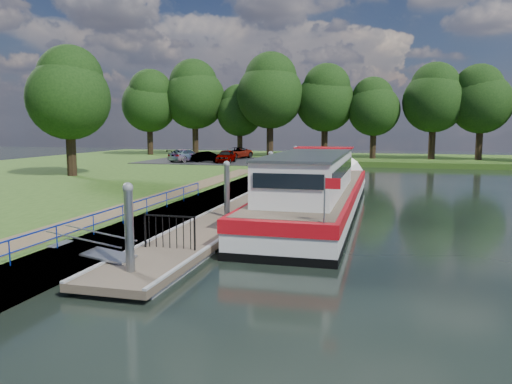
% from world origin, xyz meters
% --- Properties ---
extents(ground, '(160.00, 160.00, 0.00)m').
position_xyz_m(ground, '(0.00, 0.00, 0.00)').
color(ground, black).
rests_on(ground, ground).
extents(riverbank, '(32.00, 90.00, 0.78)m').
position_xyz_m(riverbank, '(-18.00, 15.00, 0.39)').
color(riverbank, '#2D5117').
rests_on(riverbank, ground).
extents(bank_edge, '(1.10, 90.00, 0.78)m').
position_xyz_m(bank_edge, '(-2.55, 15.00, 0.39)').
color(bank_edge, '#473D2D').
rests_on(bank_edge, ground).
extents(far_bank, '(60.00, 18.00, 0.60)m').
position_xyz_m(far_bank, '(12.00, 52.00, 0.30)').
color(far_bank, '#2D5117').
rests_on(far_bank, ground).
extents(footpath, '(1.60, 40.00, 0.05)m').
position_xyz_m(footpath, '(-4.40, 8.00, 0.80)').
color(footpath, brown).
rests_on(footpath, riverbank).
extents(carpark, '(14.00, 12.00, 0.06)m').
position_xyz_m(carpark, '(-11.00, 38.00, 0.81)').
color(carpark, black).
rests_on(carpark, riverbank).
extents(blue_fence, '(0.04, 18.04, 0.72)m').
position_xyz_m(blue_fence, '(-2.75, 3.00, 1.31)').
color(blue_fence, '#0C2DBF').
rests_on(blue_fence, riverbank).
extents(pontoon, '(2.50, 30.00, 0.56)m').
position_xyz_m(pontoon, '(0.00, 13.00, 0.18)').
color(pontoon, brown).
rests_on(pontoon, ground).
extents(mooring_piles, '(0.30, 27.30, 3.55)m').
position_xyz_m(mooring_piles, '(0.00, 13.00, 1.28)').
color(mooring_piles, gray).
rests_on(mooring_piles, ground).
extents(gangway, '(2.58, 1.00, 0.92)m').
position_xyz_m(gangway, '(-1.85, 0.50, 0.63)').
color(gangway, '#A5A8AD').
rests_on(gangway, ground).
extents(gate_panel, '(1.85, 0.05, 1.15)m').
position_xyz_m(gate_panel, '(-0.00, 2.20, 1.15)').
color(gate_panel, black).
rests_on(gate_panel, ground).
extents(barge, '(4.36, 21.15, 4.78)m').
position_xyz_m(barge, '(3.60, 12.92, 1.09)').
color(barge, black).
rests_on(barge, ground).
extents(horizon_trees, '(54.38, 10.03, 12.87)m').
position_xyz_m(horizon_trees, '(-1.61, 48.68, 7.95)').
color(horizon_trees, '#332316').
rests_on(horizon_trees, ground).
extents(bank_tree_a, '(6.12, 6.12, 9.72)m').
position_xyz_m(bank_tree_a, '(-15.99, 20.08, 7.02)').
color(bank_tree_a, '#332316').
rests_on(bank_tree_a, riverbank).
extents(car_a, '(1.84, 3.92, 1.30)m').
position_xyz_m(car_a, '(-8.64, 35.09, 1.48)').
color(car_a, '#999999').
rests_on(car_a, carpark).
extents(car_b, '(3.33, 1.25, 1.09)m').
position_xyz_m(car_b, '(-10.58, 35.18, 1.38)').
color(car_b, '#999999').
rests_on(car_b, carpark).
extents(car_c, '(2.99, 4.79, 1.29)m').
position_xyz_m(car_c, '(-13.14, 35.47, 1.48)').
color(car_c, '#999999').
rests_on(car_c, carpark).
extents(car_d, '(3.50, 4.94, 1.25)m').
position_xyz_m(car_d, '(-9.55, 41.34, 1.46)').
color(car_d, '#999999').
rests_on(car_d, carpark).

